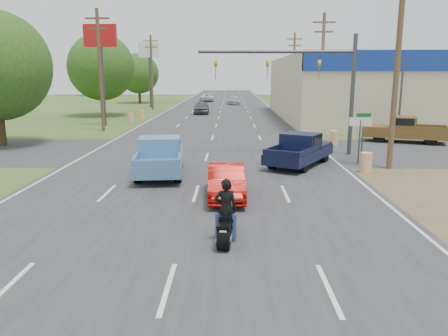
{
  "coord_description": "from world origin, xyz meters",
  "views": [
    {
      "loc": [
        1.41,
        -8.96,
        4.69
      ],
      "look_at": [
        1.15,
        6.91,
        1.3
      ],
      "focal_mm": 35.0,
      "sensor_mm": 36.0,
      "label": 1
    }
  ],
  "objects_px": {
    "motorcycle": "(226,225)",
    "rider": "(226,212)",
    "red_convertible": "(226,181)",
    "blue_pickup": "(160,155)",
    "navy_pickup": "(301,149)",
    "brown_pickup": "(403,129)",
    "distant_car_white": "(206,98)",
    "distant_car_silver": "(234,100)",
    "distant_car_grey": "(202,108)"
  },
  "relations": [
    {
      "from": "navy_pickup",
      "to": "distant_car_white",
      "type": "relative_size",
      "value": 1.11
    },
    {
      "from": "blue_pickup",
      "to": "distant_car_white",
      "type": "xyz_separation_m",
      "value": [
        -1.07,
        58.95,
        -0.23
      ]
    },
    {
      "from": "navy_pickup",
      "to": "distant_car_silver",
      "type": "xyz_separation_m",
      "value": [
        -3.3,
        49.12,
        -0.13
      ]
    },
    {
      "from": "rider",
      "to": "brown_pickup",
      "type": "distance_m",
      "value": 22.8
    },
    {
      "from": "distant_car_white",
      "to": "blue_pickup",
      "type": "bearing_deg",
      "value": 82.13
    },
    {
      "from": "rider",
      "to": "distant_car_white",
      "type": "distance_m",
      "value": 67.77
    },
    {
      "from": "distant_car_grey",
      "to": "distant_car_white",
      "type": "distance_m",
      "value": 25.36
    },
    {
      "from": "navy_pickup",
      "to": "distant_car_silver",
      "type": "height_order",
      "value": "navy_pickup"
    },
    {
      "from": "rider",
      "to": "motorcycle",
      "type": "bearing_deg",
      "value": 90.0
    },
    {
      "from": "motorcycle",
      "to": "distant_car_grey",
      "type": "height_order",
      "value": "distant_car_grey"
    },
    {
      "from": "red_convertible",
      "to": "distant_car_white",
      "type": "xyz_separation_m",
      "value": [
        -4.3,
        63.04,
        0.02
      ]
    },
    {
      "from": "brown_pickup",
      "to": "distant_car_grey",
      "type": "bearing_deg",
      "value": 55.88
    },
    {
      "from": "rider",
      "to": "distant_car_white",
      "type": "xyz_separation_m",
      "value": [
        -4.34,
        67.64,
        -0.2
      ]
    },
    {
      "from": "rider",
      "to": "navy_pickup",
      "type": "bearing_deg",
      "value": -104.85
    },
    {
      "from": "red_convertible",
      "to": "distant_car_silver",
      "type": "relative_size",
      "value": 0.79
    },
    {
      "from": "distant_car_silver",
      "to": "rider",
      "type": "bearing_deg",
      "value": -89.84
    },
    {
      "from": "blue_pickup",
      "to": "navy_pickup",
      "type": "relative_size",
      "value": 1.03
    },
    {
      "from": "red_convertible",
      "to": "brown_pickup",
      "type": "distance_m",
      "value": 19.12
    },
    {
      "from": "distant_car_white",
      "to": "brown_pickup",
      "type": "bearing_deg",
      "value": 100.07
    },
    {
      "from": "rider",
      "to": "distant_car_silver",
      "type": "relative_size",
      "value": 0.35
    },
    {
      "from": "motorcycle",
      "to": "rider",
      "type": "relative_size",
      "value": 1.26
    },
    {
      "from": "red_convertible",
      "to": "brown_pickup",
      "type": "xyz_separation_m",
      "value": [
        12.38,
        14.57,
        0.27
      ]
    },
    {
      "from": "red_convertible",
      "to": "rider",
      "type": "height_order",
      "value": "rider"
    },
    {
      "from": "brown_pickup",
      "to": "distant_car_silver",
      "type": "distance_m",
      "value": 42.57
    },
    {
      "from": "navy_pickup",
      "to": "distant_car_white",
      "type": "height_order",
      "value": "navy_pickup"
    },
    {
      "from": "motorcycle",
      "to": "distant_car_white",
      "type": "xyz_separation_m",
      "value": [
        -4.34,
        67.69,
        0.18
      ]
    },
    {
      "from": "rider",
      "to": "distant_car_white",
      "type": "bearing_deg",
      "value": -81.95
    },
    {
      "from": "red_convertible",
      "to": "distant_car_grey",
      "type": "relative_size",
      "value": 0.88
    },
    {
      "from": "rider",
      "to": "brown_pickup",
      "type": "bearing_deg",
      "value": -118.39
    },
    {
      "from": "red_convertible",
      "to": "blue_pickup",
      "type": "distance_m",
      "value": 5.21
    },
    {
      "from": "distant_car_white",
      "to": "red_convertible",
      "type": "bearing_deg",
      "value": 84.99
    },
    {
      "from": "red_convertible",
      "to": "blue_pickup",
      "type": "relative_size",
      "value": 0.71
    },
    {
      "from": "brown_pickup",
      "to": "distant_car_white",
      "type": "xyz_separation_m",
      "value": [
        -16.68,
        48.47,
        -0.24
      ]
    },
    {
      "from": "motorcycle",
      "to": "brown_pickup",
      "type": "height_order",
      "value": "brown_pickup"
    },
    {
      "from": "red_convertible",
      "to": "motorcycle",
      "type": "distance_m",
      "value": 4.66
    },
    {
      "from": "red_convertible",
      "to": "distant_car_white",
      "type": "relative_size",
      "value": 0.81
    },
    {
      "from": "rider",
      "to": "brown_pickup",
      "type": "height_order",
      "value": "brown_pickup"
    },
    {
      "from": "motorcycle",
      "to": "rider",
      "type": "xyz_separation_m",
      "value": [
        0.0,
        0.06,
        0.38
      ]
    },
    {
      "from": "red_convertible",
      "to": "navy_pickup",
      "type": "relative_size",
      "value": 0.73
    },
    {
      "from": "motorcycle",
      "to": "blue_pickup",
      "type": "xyz_separation_m",
      "value": [
        -3.26,
        8.75,
        0.41
      ]
    },
    {
      "from": "blue_pickup",
      "to": "navy_pickup",
      "type": "distance_m",
      "value": 7.44
    },
    {
      "from": "blue_pickup",
      "to": "rider",
      "type": "bearing_deg",
      "value": -75.04
    },
    {
      "from": "distant_car_white",
      "to": "distant_car_grey",
      "type": "bearing_deg",
      "value": 82.93
    },
    {
      "from": "brown_pickup",
      "to": "motorcycle",
      "type": "bearing_deg",
      "value": 168.73
    },
    {
      "from": "distant_car_silver",
      "to": "distant_car_white",
      "type": "distance_m",
      "value": 9.0
    },
    {
      "from": "motorcycle",
      "to": "distant_car_silver",
      "type": "bearing_deg",
      "value": 93.87
    },
    {
      "from": "red_convertible",
      "to": "motorcycle",
      "type": "xyz_separation_m",
      "value": [
        0.04,
        -4.66,
        -0.16
      ]
    },
    {
      "from": "blue_pickup",
      "to": "brown_pickup",
      "type": "xyz_separation_m",
      "value": [
        15.6,
        10.48,
        0.01
      ]
    },
    {
      "from": "red_convertible",
      "to": "distant_car_silver",
      "type": "height_order",
      "value": "distant_car_silver"
    },
    {
      "from": "navy_pickup",
      "to": "blue_pickup",
      "type": "bearing_deg",
      "value": -131.97
    }
  ]
}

